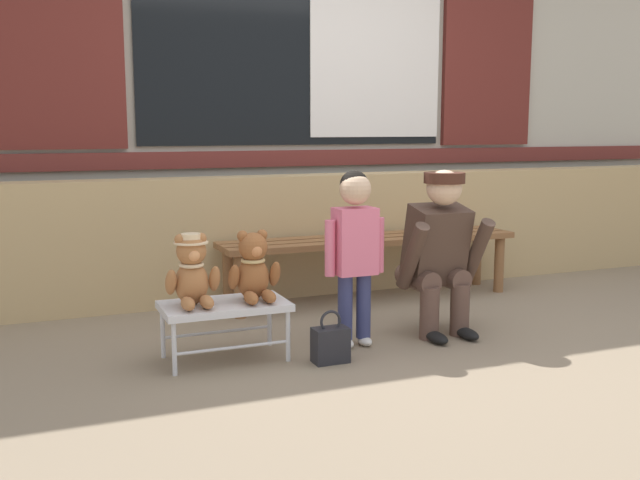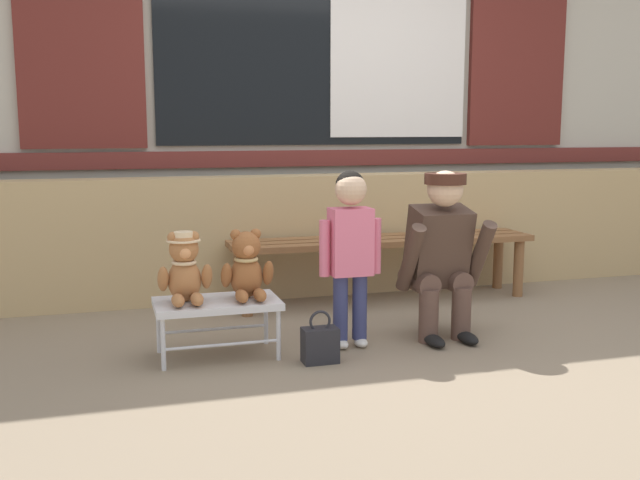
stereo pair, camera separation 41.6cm
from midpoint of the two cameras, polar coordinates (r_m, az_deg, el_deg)
ground_plane at (r=4.08m, az=4.54°, el=-8.14°), size 60.00×60.00×0.00m
brick_low_wall at (r=5.27m, az=-2.41°, el=0.48°), size 8.00×0.25×0.85m
shop_facade at (r=5.74m, az=-4.29°, el=14.75°), size 8.17×0.26×3.56m
wooden_bench_long at (r=5.03m, az=1.56°, el=-0.52°), size 2.10×0.40×0.44m
small_display_bench at (r=3.82m, az=-10.56°, el=-5.32°), size 0.64×0.36×0.30m
teddy_bear_with_hat at (r=3.75m, az=-13.05°, el=-2.44°), size 0.28×0.27×0.36m
teddy_bear_plain at (r=3.81m, az=-8.29°, el=-2.25°), size 0.28×0.26×0.36m
child_standing at (r=3.93m, az=-0.31°, el=0.07°), size 0.35×0.18×0.96m
adult_crouching at (r=4.21m, az=6.52°, el=-0.92°), size 0.50×0.49×0.95m
handbag_on_ground at (r=3.76m, az=-2.39°, el=-8.11°), size 0.18×0.11×0.27m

